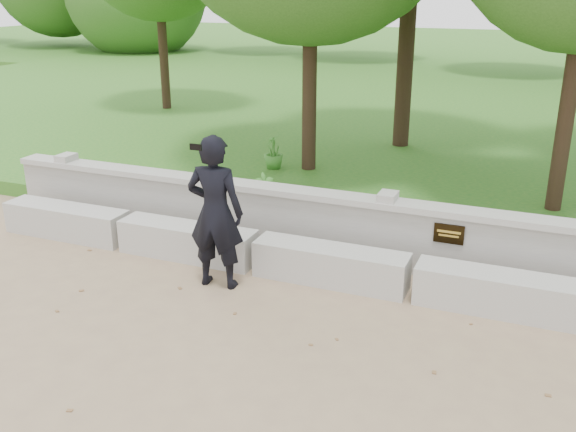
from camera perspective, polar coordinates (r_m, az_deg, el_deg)
ground at (r=6.10m, az=6.99°, el=-14.60°), size 80.00×80.00×0.00m
lawn at (r=19.21m, az=18.54°, el=9.00°), size 40.00×22.00×0.25m
concrete_bench at (r=7.61m, az=10.96°, el=-5.47°), size 11.90×0.45×0.45m
parapet_wall at (r=8.15m, az=12.10°, el=-1.96°), size 12.50×0.35×0.90m
man_main at (r=7.53m, az=-6.47°, el=0.32°), size 0.72×0.64×1.86m
shrub_a at (r=9.44m, az=-2.04°, el=2.07°), size 0.36×0.38×0.59m
shrub_d at (r=11.74m, az=-1.30°, el=5.77°), size 0.42×0.44×0.63m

